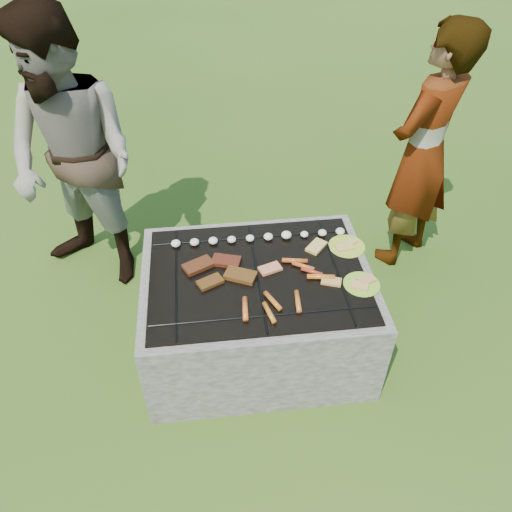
{
  "coord_description": "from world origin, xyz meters",
  "views": [
    {
      "loc": [
        -0.24,
        -2.02,
        2.53
      ],
      "look_at": [
        0.0,
        0.05,
        0.7
      ],
      "focal_mm": 35.0,
      "sensor_mm": 36.0,
      "label": 1
    }
  ],
  "objects_px": {
    "fire_pit": "(257,313)",
    "plate_near": "(362,284)",
    "plate_far": "(346,247)",
    "bystander": "(75,161)",
    "cook": "(423,153)"
  },
  "relations": [
    {
      "from": "plate_far",
      "to": "bystander",
      "type": "xyz_separation_m",
      "value": [
        -1.61,
        0.65,
        0.31
      ]
    },
    {
      "from": "fire_pit",
      "to": "plate_far",
      "type": "height_order",
      "value": "plate_far"
    },
    {
      "from": "plate_far",
      "to": "bystander",
      "type": "distance_m",
      "value": 1.76
    },
    {
      "from": "fire_pit",
      "to": "plate_far",
      "type": "bearing_deg",
      "value": 17.21
    },
    {
      "from": "plate_far",
      "to": "cook",
      "type": "relative_size",
      "value": 0.15
    },
    {
      "from": "plate_near",
      "to": "cook",
      "type": "xyz_separation_m",
      "value": [
        0.64,
        0.92,
        0.25
      ]
    },
    {
      "from": "plate_far",
      "to": "plate_near",
      "type": "relative_size",
      "value": 1.1
    },
    {
      "from": "bystander",
      "to": "cook",
      "type": "bearing_deg",
      "value": 32.3
    },
    {
      "from": "plate_far",
      "to": "plate_near",
      "type": "height_order",
      "value": "plate_far"
    },
    {
      "from": "plate_near",
      "to": "bystander",
      "type": "distance_m",
      "value": 1.91
    },
    {
      "from": "plate_far",
      "to": "fire_pit",
      "type": "bearing_deg",
      "value": -162.79
    },
    {
      "from": "plate_near",
      "to": "fire_pit",
      "type": "bearing_deg",
      "value": 165.02
    },
    {
      "from": "fire_pit",
      "to": "bystander",
      "type": "height_order",
      "value": "bystander"
    },
    {
      "from": "plate_far",
      "to": "plate_near",
      "type": "xyz_separation_m",
      "value": [
        0.0,
        -0.32,
        0.0
      ]
    },
    {
      "from": "fire_pit",
      "to": "plate_near",
      "type": "xyz_separation_m",
      "value": [
        0.56,
        -0.15,
        0.33
      ]
    }
  ]
}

